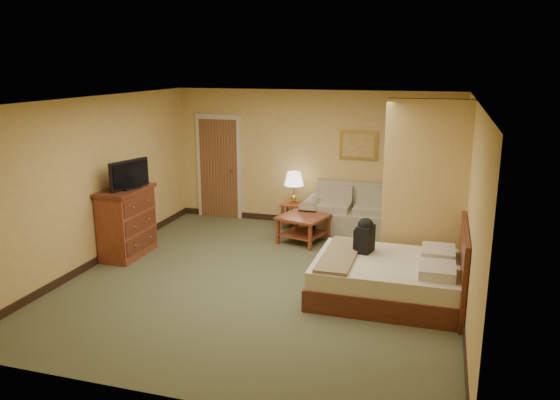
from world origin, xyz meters
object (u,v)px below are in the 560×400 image
at_px(dresser, 127,222).
at_px(bed, 391,277).
at_px(coffee_table, 303,223).
at_px(loveseat, 353,218).

bearing_deg(dresser, bed, -6.07).
xyz_separation_m(coffee_table, bed, (1.72, -1.94, -0.06)).
distance_m(coffee_table, dresser, 2.98).
bearing_deg(coffee_table, dresser, -150.01).
distance_m(dresser, bed, 4.33).
xyz_separation_m(coffee_table, dresser, (-2.58, -1.49, 0.22)).
relative_size(loveseat, dresser, 1.62).
distance_m(loveseat, coffee_table, 1.05).
xyz_separation_m(loveseat, dresser, (-3.33, -2.22, 0.27)).
height_order(coffee_table, bed, bed).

